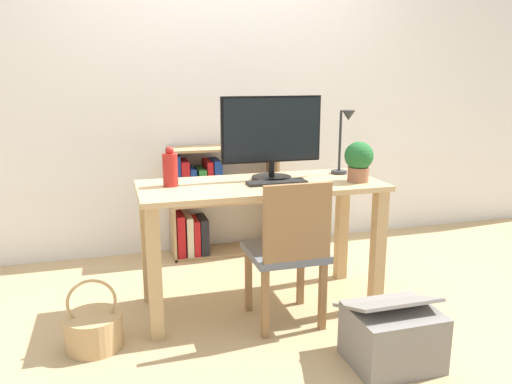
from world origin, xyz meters
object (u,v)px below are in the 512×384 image
Objects in this scene: monitor at (272,134)px; bookshelf at (205,202)px; storage_box at (392,335)px; keyboard at (277,182)px; basket at (94,329)px; vase at (170,169)px; potted_plant at (359,160)px; desk_lamp at (344,136)px; chair at (289,248)px.

monitor is 0.73× the size of bookshelf.
keyboard is at bearing 114.07° from storage_box.
basket is at bearing -169.43° from keyboard.
bookshelf is (0.35, 0.89, -0.44)m from vase.
potted_plant is 0.28× the size of bookshelf.
bookshelf reaches higher than keyboard.
keyboard is (-0.01, -0.14, -0.26)m from monitor.
keyboard is 1.02m from storage_box.
storage_box is (0.57, -1.74, -0.27)m from bookshelf.
bookshelf is at bearing 103.25° from keyboard.
monitor is 2.59× the size of potted_plant.
desk_lamp is 0.49× the size of chair.
chair is 2.24× the size of basket.
monitor is at bearing 85.26° from keyboard.
bookshelf reaches higher than chair.
vase is at bearing -111.48° from bookshelf.
storage_box is at bearing -42.81° from vase.
desk_lamp is at bearing 11.68° from basket.
basket is (-0.45, -0.30, -0.75)m from vase.
desk_lamp is (1.06, 0.01, 0.15)m from vase.
storage_box is (0.92, -0.85, -0.70)m from vase.
potted_plant is 1.70m from basket.
bookshelf is (-0.71, 1.08, -0.46)m from potted_plant.
monitor is 0.46m from desk_lamp.
monitor is 2.72× the size of vase.
chair is 1.27m from bookshelf.
desk_lamp is 1.78m from basket.
vase is 1.07m from desk_lamp.
monitor is 1.28m from storage_box.
desk_lamp is at bearing 90.25° from potted_plant.
keyboard is at bearing -10.39° from vase.
keyboard is 0.40m from chair.
monitor is at bearing 2.63° from vase.
vase is at bearing 33.79° from basket.
desk_lamp reaches higher than chair.
monitor reaches higher than basket.
chair is at bearing -143.01° from desk_lamp.
basket is (-1.51, -0.12, -0.78)m from potted_plant.
desk_lamp is 0.48× the size of bookshelf.
chair reaches higher than storage_box.
vase is 0.54× the size of storage_box.
keyboard is 0.49m from potted_plant.
vase is 1.07m from potted_plant.
monitor is at bearing 177.84° from desk_lamp.
potted_plant reaches higher than chair.
keyboard reaches higher than storage_box.
keyboard is 1.46× the size of potted_plant.
storage_box is at bearing -61.86° from chair.
desk_lamp reaches higher than potted_plant.
bookshelf is (-0.25, 0.86, -0.61)m from monitor.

